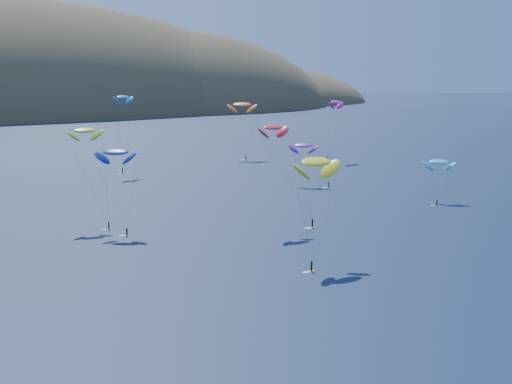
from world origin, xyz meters
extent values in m
ellipsoid|color=#3D3526|center=(180.00, 540.00, -9.36)|extent=(320.00, 220.00, 156.00)
ellipsoid|color=#3D3526|center=(300.00, 580.00, -5.04)|extent=(240.00, 180.00, 84.00)
cube|color=gold|center=(0.09, 50.11, 0.04)|extent=(1.50, 0.60, 0.08)
cylinder|color=black|center=(0.09, 50.11, 0.96)|extent=(0.34, 0.34, 1.56)
sphere|color=#8C6047|center=(0.09, 50.11, 1.86)|extent=(0.26, 0.26, 0.26)
ellipsoid|color=yellow|center=(5.78, 57.19, 18.10)|extent=(10.75, 5.98, 5.72)
cube|color=gold|center=(-19.73, 99.41, 0.04)|extent=(1.34, 0.46, 0.07)
cylinder|color=black|center=(-19.73, 99.41, 0.86)|extent=(0.31, 0.31, 1.41)
sphere|color=#8C6047|center=(-19.73, 99.41, 1.68)|extent=(0.24, 0.24, 0.24)
ellipsoid|color=#7DB625|center=(-21.07, 110.05, 21.05)|extent=(7.97, 4.08, 4.33)
cube|color=gold|center=(11.70, 178.30, 0.04)|extent=(1.46, 0.85, 0.08)
cylinder|color=black|center=(11.70, 178.30, 0.92)|extent=(0.33, 0.33, 1.50)
sphere|color=#8C6047|center=(11.70, 178.30, 1.79)|extent=(0.25, 0.25, 0.25)
ellipsoid|color=blue|center=(13.81, 181.31, 25.39)|extent=(8.47, 5.95, 4.30)
cube|color=gold|center=(61.92, 83.16, 0.04)|extent=(1.14, 1.17, 0.07)
cylinder|color=black|center=(61.92, 83.16, 0.83)|extent=(0.30, 0.30, 1.36)
sphere|color=#8C6047|center=(61.92, 83.16, 1.62)|extent=(0.23, 0.23, 0.23)
ellipsoid|color=#179FD5|center=(67.97, 89.15, 10.39)|extent=(8.26, 8.40, 4.49)
cube|color=gold|center=(54.23, 119.61, 0.04)|extent=(1.43, 1.28, 0.08)
cylinder|color=black|center=(54.23, 119.61, 0.98)|extent=(0.35, 0.35, 1.60)
sphere|color=#8C6047|center=(54.23, 119.61, 1.91)|extent=(0.27, 0.27, 0.27)
ellipsoid|color=#7A1698|center=(51.71, 129.57, 11.93)|extent=(9.05, 8.41, 4.72)
cube|color=gold|center=(90.35, 170.34, 0.04)|extent=(1.50, 0.90, 0.08)
cylinder|color=black|center=(90.35, 170.34, 0.95)|extent=(0.34, 0.34, 1.54)
sphere|color=#8C6047|center=(90.35, 170.34, 1.84)|extent=(0.26, 0.26, 0.26)
ellipsoid|color=#BF1092|center=(95.96, 173.13, 22.08)|extent=(9.49, 6.81, 4.81)
cube|color=gold|center=(19.86, 78.39, 0.04)|extent=(1.61, 0.67, 0.09)
cylinder|color=black|center=(19.86, 78.39, 1.03)|extent=(0.37, 0.37, 1.67)
sphere|color=#8C6047|center=(19.86, 78.39, 2.00)|extent=(0.28, 0.28, 0.28)
ellipsoid|color=red|center=(14.07, 85.85, 22.04)|extent=(8.37, 4.76, 4.42)
cube|color=gold|center=(-18.44, 91.58, 0.04)|extent=(1.32, 1.09, 0.07)
cylinder|color=black|center=(-18.44, 91.58, 0.88)|extent=(0.31, 0.31, 1.43)
sphere|color=#8C6047|center=(-18.44, 91.58, 1.71)|extent=(0.24, 0.24, 0.24)
ellipsoid|color=navy|center=(-17.90, 98.65, 17.12)|extent=(9.58, 8.46, 4.93)
cube|color=gold|center=(65.30, 189.03, 0.04)|extent=(1.56, 1.08, 0.08)
cylinder|color=black|center=(65.30, 189.03, 1.00)|extent=(0.36, 0.36, 1.63)
sphere|color=#8C6047|center=(65.30, 189.03, 1.94)|extent=(0.27, 0.27, 0.27)
ellipsoid|color=orange|center=(68.14, 197.10, 20.86)|extent=(12.14, 9.52, 6.14)
camera|label=1|loc=(-68.52, -48.55, 34.93)|focal=50.00mm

